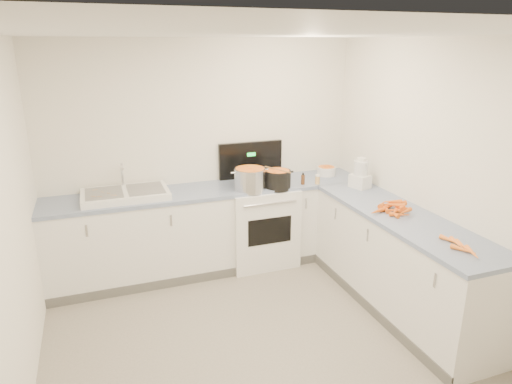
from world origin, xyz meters
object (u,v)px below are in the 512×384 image
object	(u,v)px
sink	(125,194)
extract_bottle	(303,180)
mixing_bowl	(326,171)
food_processor	(360,175)
stove	(259,222)
steel_pot	(250,180)
black_pot	(277,180)
spice_jar	(317,180)

from	to	relation	value
sink	extract_bottle	size ratio (longest dim) A/B	7.93
mixing_bowl	food_processor	size ratio (longest dim) A/B	0.67
stove	mixing_bowl	xyz separation A→B (m)	(0.88, 0.06, 0.52)
sink	steel_pot	size ratio (longest dim) A/B	2.52
steel_pot	extract_bottle	size ratio (longest dim) A/B	3.15
sink	black_pot	distance (m)	1.61
stove	sink	distance (m)	1.54
stove	black_pot	distance (m)	0.60
black_pot	mixing_bowl	size ratio (longest dim) A/B	1.30
mixing_bowl	extract_bottle	world-z (taller)	extract_bottle
stove	extract_bottle	world-z (taller)	stove
black_pot	spice_jar	world-z (taller)	black_pot
sink	extract_bottle	world-z (taller)	sink
stove	steel_pot	xyz separation A→B (m)	(-0.16, -0.15, 0.57)
stove	sink	world-z (taller)	stove
food_processor	steel_pot	bearing A→B (deg)	162.63
sink	steel_pot	bearing A→B (deg)	-7.13
black_pot	stove	bearing A→B (deg)	129.80
sink	food_processor	xyz separation A→B (m)	(2.43, -0.52, 0.10)
extract_bottle	food_processor	world-z (taller)	food_processor
extract_bottle	spice_jar	bearing A→B (deg)	-14.59
mixing_bowl	stove	bearing A→B (deg)	-175.89
stove	food_processor	size ratio (longest dim) A/B	4.09
steel_pot	food_processor	bearing A→B (deg)	-17.37
sink	mixing_bowl	distance (m)	2.33
steel_pot	spice_jar	world-z (taller)	steel_pot
spice_jar	food_processor	world-z (taller)	food_processor
mixing_bowl	spice_jar	distance (m)	0.39
black_pot	spice_jar	distance (m)	0.47
black_pot	steel_pot	bearing A→B (deg)	174.17
steel_pot	spice_jar	bearing A→B (deg)	-5.76
black_pot	food_processor	distance (m)	0.90
stove	extract_bottle	bearing A→B (deg)	-21.90
steel_pot	black_pot	size ratio (longest dim) A/B	1.18
mixing_bowl	spice_jar	size ratio (longest dim) A/B	2.48
steel_pot	spice_jar	distance (m)	0.78
food_processor	stove	bearing A→B (deg)	152.91
spice_jar	steel_pot	bearing A→B (deg)	174.24
sink	steel_pot	world-z (taller)	sink
extract_bottle	spice_jar	xyz separation A→B (m)	(0.16, -0.04, -0.01)
mixing_bowl	food_processor	bearing A→B (deg)	-79.27
mixing_bowl	extract_bottle	bearing A→B (deg)	-149.97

